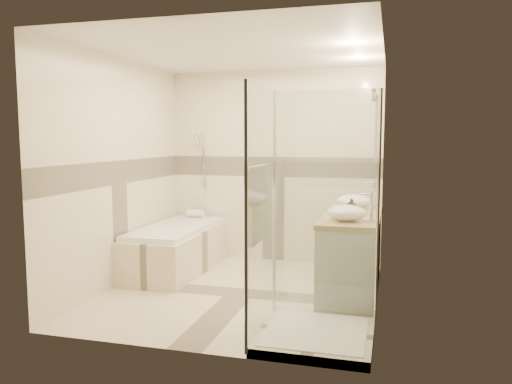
% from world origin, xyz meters
% --- Properties ---
extents(room, '(2.82, 3.02, 2.52)m').
position_xyz_m(room, '(0.06, 0.01, 1.26)').
color(room, '#C3B79B').
rests_on(room, ground).
extents(bathtub, '(0.75, 1.70, 0.56)m').
position_xyz_m(bathtub, '(-1.02, 0.65, 0.31)').
color(bathtub, beige).
rests_on(bathtub, ground).
extents(vanity, '(0.58, 1.62, 0.85)m').
position_xyz_m(vanity, '(1.12, 0.30, 0.43)').
color(vanity, silver).
rests_on(vanity, ground).
extents(shower_enclosure, '(0.96, 0.93, 2.04)m').
position_xyz_m(shower_enclosure, '(0.83, -0.97, 0.51)').
color(shower_enclosure, beige).
rests_on(shower_enclosure, ground).
extents(vessel_sink_near, '(0.39, 0.39, 0.15)m').
position_xyz_m(vessel_sink_near, '(1.10, 0.73, 0.93)').
color(vessel_sink_near, white).
rests_on(vessel_sink_near, vanity).
extents(vessel_sink_far, '(0.37, 0.37, 0.15)m').
position_xyz_m(vessel_sink_far, '(1.10, -0.15, 0.92)').
color(vessel_sink_far, white).
rests_on(vessel_sink_far, vanity).
extents(faucet_near, '(0.12, 0.03, 0.30)m').
position_xyz_m(faucet_near, '(1.32, 0.73, 1.02)').
color(faucet_near, silver).
rests_on(faucet_near, vanity).
extents(faucet_far, '(0.11, 0.03, 0.27)m').
position_xyz_m(faucet_far, '(1.32, -0.15, 1.01)').
color(faucet_far, silver).
rests_on(faucet_far, vanity).
extents(amenity_bottle_a, '(0.08, 0.08, 0.16)m').
position_xyz_m(amenity_bottle_a, '(1.10, 0.28, 0.93)').
color(amenity_bottle_a, black).
rests_on(amenity_bottle_a, vanity).
extents(amenity_bottle_b, '(0.13, 0.13, 0.13)m').
position_xyz_m(amenity_bottle_b, '(1.10, 0.47, 0.92)').
color(amenity_bottle_b, black).
rests_on(amenity_bottle_b, vanity).
extents(folded_towels, '(0.21, 0.28, 0.08)m').
position_xyz_m(folded_towels, '(1.10, 0.95, 0.89)').
color(folded_towels, white).
rests_on(folded_towels, vanity).
extents(rolled_towel, '(0.23, 0.10, 0.10)m').
position_xyz_m(rolled_towel, '(-1.05, 1.33, 0.61)').
color(rolled_towel, white).
rests_on(rolled_towel, bathtub).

